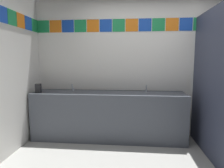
# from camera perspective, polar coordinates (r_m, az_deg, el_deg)

# --- Properties ---
(wall_back) EXTENTS (4.28, 0.09, 2.76)m
(wall_back) POSITION_cam_1_polar(r_m,az_deg,el_deg) (3.74, 11.14, 6.39)
(wall_back) COLOR white
(wall_back) RESTS_ON ground_plane
(vanity_counter) EXTENTS (2.67, 0.56, 0.85)m
(vanity_counter) POSITION_cam_1_polar(r_m,az_deg,el_deg) (3.57, -1.06, -9.04)
(vanity_counter) COLOR #4C515B
(vanity_counter) RESTS_ON ground_plane
(faucet_left) EXTENTS (0.04, 0.10, 0.14)m
(faucet_left) POSITION_cam_1_polar(r_m,az_deg,el_deg) (3.69, -11.28, -1.20)
(faucet_left) COLOR silver
(faucet_left) RESTS_ON vanity_counter
(faucet_right) EXTENTS (0.04, 0.10, 0.14)m
(faucet_right) POSITION_cam_1_polar(r_m,az_deg,el_deg) (3.54, 9.88, -1.51)
(faucet_right) COLOR silver
(faucet_right) RESTS_ON vanity_counter
(soap_dispenser) EXTENTS (0.09, 0.09, 0.16)m
(soap_dispenser) POSITION_cam_1_polar(r_m,az_deg,el_deg) (3.65, -20.61, -1.18)
(soap_dispenser) COLOR black
(soap_dispenser) RESTS_ON vanity_counter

